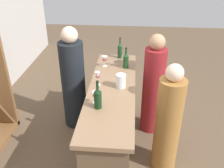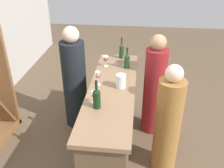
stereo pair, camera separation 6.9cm
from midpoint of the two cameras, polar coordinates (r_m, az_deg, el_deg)
The scene contains 12 objects.
ground_plane at distance 3.61m, azimuth 0.57°, elevation -14.62°, with size 12.00×12.00×0.00m, color brown.
bar_counter at distance 3.28m, azimuth 0.61°, elevation -8.29°, with size 2.03×0.55×0.99m.
wine_bottle_leftmost_dark_green at distance 2.59m, azimuth -2.71°, elevation -3.10°, with size 0.08×0.08×0.32m.
wine_bottle_second_left_olive_green at distance 3.46m, azimuth 3.97°, elevation 5.33°, with size 0.08×0.08×0.29m.
wine_bottle_center_olive_green at distance 3.77m, azimuth 2.70°, elevation 7.59°, with size 0.07×0.07×0.31m.
wine_glass_near_left at distance 2.69m, azimuth -3.27°, elevation -2.51°, with size 0.07×0.07×0.14m.
wine_glass_near_center at distance 3.50m, azimuth -0.85°, elevation 5.60°, with size 0.08×0.08×0.15m.
wine_glass_near_right at distance 3.02m, azimuth -2.58°, elevation 1.84°, with size 0.06×0.06×0.17m.
water_pitcher at distance 2.98m, azimuth 2.69°, elevation 0.67°, with size 0.12×0.12×0.17m.
person_left_guest at distance 3.05m, azimuth 13.10°, elevation -8.78°, with size 0.32×0.32×1.41m.
person_center_guest at distance 3.62m, azimuth 10.03°, elevation -1.05°, with size 0.31×0.31×1.49m.
person_right_guest at distance 3.73m, azimuth -7.93°, elevation 0.47°, with size 0.35×0.35×1.55m.
Camera 2 is at (-2.59, -0.29, 2.50)m, focal length 40.48 mm.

